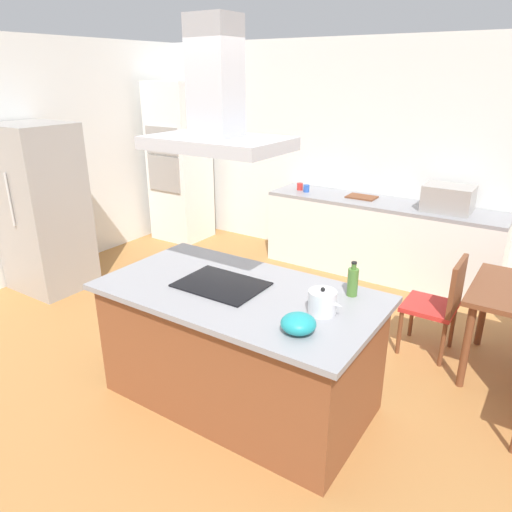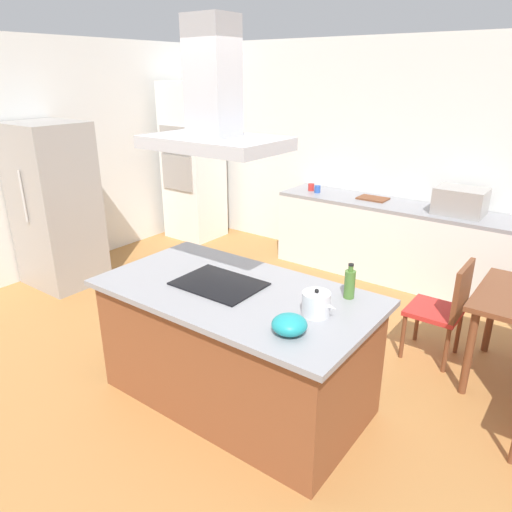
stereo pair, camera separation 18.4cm
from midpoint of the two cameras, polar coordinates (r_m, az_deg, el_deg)
name	(u,v)px [view 1 (the left image)]	position (r m, az deg, el deg)	size (l,w,h in m)	color
ground	(326,318)	(4.87, 7.27, -7.37)	(16.00, 16.00, 0.00)	#AD753D
wall_back	(396,158)	(5.99, 15.54, 11.19)	(7.20, 0.10, 2.70)	white
wall_left	(51,158)	(6.33, -24.13, 10.65)	(0.10, 8.80, 2.70)	white
kitchen_island	(239,346)	(3.52, -3.55, -10.71)	(1.97, 1.06, 0.90)	brown
cooktop	(221,285)	(3.39, -5.74, -3.43)	(0.60, 0.44, 0.01)	black
tea_kettle	(322,302)	(2.99, 6.19, -5.54)	(0.23, 0.18, 0.18)	silver
olive_oil_bottle	(353,281)	(3.24, 9.90, -3.02)	(0.07, 0.07, 0.24)	#47722D
mixing_bowl	(298,324)	(2.78, 3.19, -8.10)	(0.21, 0.21, 0.11)	teal
back_counter	(379,238)	(5.86, 13.59, 2.06)	(2.73, 0.62, 0.90)	white
countertop_microwave	(448,198)	(5.52, 21.13, 6.43)	(0.50, 0.38, 0.28)	#9E9993
coffee_mug_red	(300,186)	(6.15, 4.41, 8.28)	(0.08, 0.08, 0.09)	red
coffee_mug_blue	(306,188)	(6.05, 5.17, 8.05)	(0.08, 0.08, 0.09)	#2D56B2
cutting_board	(362,197)	(5.87, 11.65, 6.92)	(0.34, 0.24, 0.02)	brown
wall_oven_stack	(180,163)	(7.00, -9.88, 10.92)	(0.70, 0.66, 2.20)	white
refrigerator	(42,209)	(5.77, -25.02, 5.11)	(0.80, 0.73, 1.82)	#9E9993
chair_at_left_end	(441,301)	(4.30, 20.12, -5.04)	(0.42, 0.42, 0.89)	red
range_hood	(216,108)	(3.09, -6.58, 17.14)	(0.90, 0.55, 0.78)	#ADADB2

